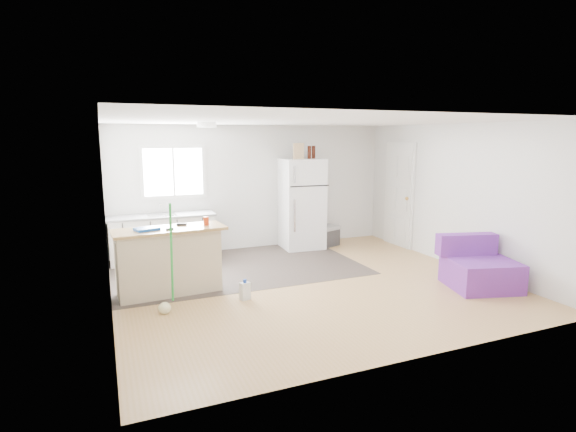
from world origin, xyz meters
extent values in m
cube|color=#AE8449|center=(0.00, 0.00, -0.01)|extent=(5.50, 5.00, 0.01)
cube|color=white|center=(0.00, 0.00, 2.40)|extent=(5.50, 5.00, 0.01)
cube|color=silver|center=(0.00, 2.50, 1.20)|extent=(5.50, 0.01, 2.40)
cube|color=silver|center=(0.00, -2.50, 1.20)|extent=(5.50, 0.01, 2.40)
cube|color=silver|center=(-2.75, 0.00, 1.20)|extent=(0.01, 5.00, 2.40)
cube|color=silver|center=(2.75, 0.00, 1.20)|extent=(0.01, 5.00, 2.40)
cube|color=#332B26|center=(-0.73, 1.25, 0.00)|extent=(4.05, 2.50, 0.00)
cube|color=white|center=(-1.55, 2.49, 1.55)|extent=(1.18, 0.04, 0.98)
cube|color=white|center=(-1.55, 2.47, 1.55)|extent=(1.05, 0.01, 0.85)
cube|color=white|center=(-1.55, 2.46, 1.55)|extent=(0.03, 0.02, 0.85)
cube|color=white|center=(2.72, 1.55, 1.01)|extent=(0.05, 0.82, 2.03)
cube|color=white|center=(2.73, 1.55, 1.02)|extent=(0.03, 0.92, 2.10)
sphere|color=gold|center=(2.67, 1.23, 1.00)|extent=(0.07, 0.07, 0.07)
cylinder|color=white|center=(-1.20, 1.20, 2.36)|extent=(0.30, 0.30, 0.07)
cube|color=white|center=(-1.83, 2.21, 0.39)|extent=(1.79, 0.55, 0.78)
cube|color=gray|center=(-1.83, 2.21, 0.80)|extent=(1.84, 0.59, 0.04)
cube|color=silver|center=(-1.83, 2.19, 0.80)|extent=(0.49, 0.38, 0.05)
cube|color=#C5AF8E|center=(-1.97, 0.39, 0.45)|extent=(1.41, 0.59, 0.89)
cube|color=#A87E48|center=(-1.94, 0.39, 0.91)|extent=(1.55, 0.68, 0.04)
cube|color=white|center=(0.84, 2.12, 0.88)|extent=(0.82, 0.77, 1.76)
cube|color=black|center=(0.84, 1.75, 1.27)|extent=(0.78, 0.06, 0.02)
cube|color=silver|center=(0.53, 1.75, 1.50)|extent=(0.03, 0.02, 0.32)
cube|color=silver|center=(0.53, 1.75, 0.72)|extent=(0.03, 0.02, 0.62)
cube|color=#313033|center=(1.34, 2.04, 0.17)|extent=(0.59, 0.48, 0.34)
cube|color=gray|center=(1.34, 2.04, 0.37)|extent=(0.61, 0.51, 0.07)
cube|color=#712E96|center=(2.25, -1.12, 0.21)|extent=(1.09, 1.06, 0.42)
cube|color=#712E96|center=(2.25, -0.80, 0.58)|extent=(0.92, 0.45, 0.32)
cube|color=silver|center=(-1.07, -0.27, 0.12)|extent=(0.15, 0.12, 0.24)
cylinder|color=#173AA4|center=(-1.07, -0.27, 0.26)|extent=(0.06, 0.06, 0.05)
cylinder|color=green|center=(-2.01, -0.21, 0.72)|extent=(0.06, 0.36, 1.35)
sphere|color=beige|center=(-2.14, -0.35, 0.07)|extent=(0.15, 0.15, 0.15)
cylinder|color=red|center=(-1.43, 0.41, 0.99)|extent=(0.08, 0.08, 0.12)
cube|color=#134CB3|center=(-2.24, 0.36, 0.95)|extent=(0.35, 0.30, 0.04)
cube|color=black|center=(-1.75, 0.53, 0.95)|extent=(0.15, 0.09, 0.03)
cube|color=black|center=(-1.96, 0.27, 0.95)|extent=(0.11, 0.07, 0.03)
cube|color=tan|center=(0.74, 2.05, 1.91)|extent=(0.22, 0.14, 0.30)
cylinder|color=#3C150B|center=(0.96, 2.04, 1.88)|extent=(0.08, 0.08, 0.25)
cylinder|color=#3C150B|center=(1.07, 2.08, 1.88)|extent=(0.07, 0.07, 0.25)
camera|label=1|loc=(-2.76, -5.84, 2.17)|focal=28.00mm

